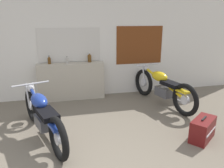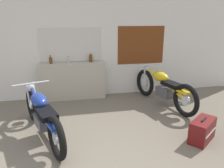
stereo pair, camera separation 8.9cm
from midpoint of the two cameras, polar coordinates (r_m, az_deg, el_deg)
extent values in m
cube|color=silver|center=(5.36, -12.38, 11.03)|extent=(10.00, 0.06, 2.80)
cube|color=silver|center=(5.34, -10.27, 10.06)|extent=(1.40, 0.01, 0.73)
cube|color=beige|center=(5.33, -10.27, 10.06)|extent=(1.46, 0.01, 0.79)
cube|color=brown|center=(5.68, 8.04, 10.00)|extent=(1.21, 0.01, 0.95)
cube|color=#B7AD99|center=(5.36, -9.75, 0.76)|extent=(1.56, 0.28, 0.89)
cylinder|color=#5B3814|center=(5.28, -15.26, 5.89)|extent=(0.07, 0.07, 0.14)
cone|color=#5B3814|center=(5.27, -15.34, 6.84)|extent=(0.06, 0.06, 0.04)
cylinder|color=black|center=(5.26, -15.36, 7.13)|extent=(0.03, 0.03, 0.02)
cylinder|color=#B7B2A8|center=(5.26, -10.84, 6.01)|extent=(0.06, 0.06, 0.12)
cone|color=#B7B2A8|center=(5.25, -10.89, 6.81)|extent=(0.05, 0.05, 0.03)
cylinder|color=black|center=(5.24, -10.90, 7.05)|extent=(0.02, 0.02, 0.01)
cylinder|color=#5B3814|center=(5.31, -5.10, 6.63)|extent=(0.09, 0.09, 0.17)
cone|color=#5B3814|center=(5.29, -5.13, 7.76)|extent=(0.07, 0.07, 0.05)
cylinder|color=silver|center=(5.29, -5.14, 8.11)|extent=(0.03, 0.03, 0.02)
torus|color=black|center=(4.45, -19.64, -5.08)|extent=(0.31, 0.63, 0.63)
cylinder|color=silver|center=(4.45, -19.64, -5.08)|extent=(0.12, 0.18, 0.17)
torus|color=black|center=(3.17, -13.50, -13.58)|extent=(0.31, 0.63, 0.63)
cylinder|color=silver|center=(3.17, -13.50, -13.58)|extent=(0.12, 0.18, 0.17)
cube|color=#4C4C51|center=(3.74, -16.80, -9.27)|extent=(0.35, 0.46, 0.19)
cylinder|color=navy|center=(3.66, -17.04, -6.63)|extent=(0.51, 1.25, 0.40)
ellipsoid|color=navy|center=(3.79, -17.96, -4.01)|extent=(0.39, 0.54, 0.22)
cube|color=black|center=(3.45, -16.11, -7.32)|extent=(0.39, 0.54, 0.08)
cube|color=navy|center=(3.18, -14.20, -10.55)|extent=(0.23, 0.32, 0.04)
cylinder|color=silver|center=(4.29, -20.49, -2.69)|extent=(0.09, 0.17, 0.45)
cylinder|color=silver|center=(4.32, -18.94, -2.43)|extent=(0.09, 0.17, 0.45)
cylinder|color=silver|center=(4.17, -19.79, 0.13)|extent=(0.61, 0.25, 0.03)
sphere|color=silver|center=(4.25, -19.84, -0.96)|extent=(0.13, 0.13, 0.13)
cylinder|color=silver|center=(3.74, -14.10, -11.20)|extent=(0.33, 0.77, 0.06)
torus|color=black|center=(5.60, 9.03, 0.34)|extent=(0.26, 0.67, 0.67)
cylinder|color=silver|center=(5.60, 9.03, 0.34)|extent=(0.11, 0.20, 0.18)
torus|color=black|center=(4.59, 19.21, -4.09)|extent=(0.26, 0.67, 0.67)
cylinder|color=silver|center=(4.59, 19.21, -4.09)|extent=(0.11, 0.20, 0.18)
cube|color=#4C4C51|center=(5.03, 14.11, -2.07)|extent=(0.31, 0.44, 0.20)
cylinder|color=yellow|center=(4.97, 14.27, 0.12)|extent=(0.38, 1.26, 0.42)
ellipsoid|color=yellow|center=(5.07, 13.03, 1.89)|extent=(0.35, 0.52, 0.22)
cube|color=black|center=(4.81, 15.91, -0.12)|extent=(0.35, 0.52, 0.08)
cube|color=yellow|center=(4.60, 18.65, -1.92)|extent=(0.21, 0.31, 0.04)
cylinder|color=silver|center=(5.45, 9.06, 2.54)|extent=(0.08, 0.17, 0.48)
cylinder|color=silver|center=(5.52, 10.08, 2.67)|extent=(0.08, 0.17, 0.48)
cylinder|color=silver|center=(5.38, 10.13, 4.97)|extent=(0.63, 0.19, 0.03)
sphere|color=silver|center=(5.44, 9.71, 4.06)|extent=(0.13, 0.13, 0.13)
cylinder|color=silver|center=(5.09, 15.92, -3.58)|extent=(0.26, 0.77, 0.06)
cube|color=maroon|center=(3.87, 23.15, -11.05)|extent=(0.58, 0.53, 0.36)
cube|color=silver|center=(3.84, 25.05, -11.52)|extent=(0.37, 0.28, 0.02)
cube|color=black|center=(3.79, 23.48, -8.44)|extent=(0.16, 0.13, 0.02)
camera|label=1|loc=(0.04, -89.39, 0.18)|focal=35.00mm
camera|label=2|loc=(0.04, 90.61, -0.18)|focal=35.00mm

